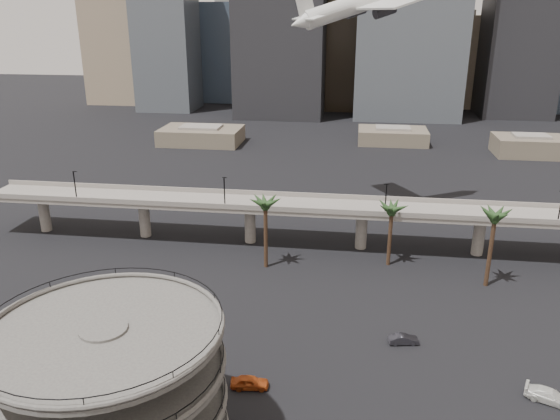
# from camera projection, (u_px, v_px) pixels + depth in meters

# --- Properties ---
(parking_ramp) EXTENTS (22.20, 22.20, 17.35)m
(parking_ramp) POSITION_uv_depth(u_px,v_px,m) (111.00, 386.00, 51.95)
(parking_ramp) COLOR #4C4947
(parking_ramp) RESTS_ON ground
(overpass) EXTENTS (130.00, 9.30, 14.70)m
(overpass) POSITION_uv_depth(u_px,v_px,m) (305.00, 210.00, 106.06)
(overpass) COLOR gray
(overpass) RESTS_ON ground
(palm_trees) EXTENTS (42.40, 10.40, 14.00)m
(palm_trees) POSITION_uv_depth(u_px,v_px,m) (381.00, 212.00, 93.20)
(palm_trees) COLOR #422C1C
(palm_trees) RESTS_ON ground
(low_buildings) EXTENTS (135.00, 27.50, 6.80)m
(low_buildings) POSITION_uv_depth(u_px,v_px,m) (349.00, 138.00, 188.02)
(low_buildings) COLOR brown
(low_buildings) RESTS_ON ground
(skyline) EXTENTS (269.00, 86.00, 124.50)m
(skyline) POSITION_uv_depth(u_px,v_px,m) (375.00, 9.00, 242.17)
(skyline) COLOR gray
(skyline) RESTS_ON ground
(airborne_jet) EXTENTS (31.73, 29.58, 12.76)m
(airborne_jet) POSITION_uv_depth(u_px,v_px,m) (369.00, 1.00, 107.24)
(airborne_jet) COLOR silver
(airborne_jet) RESTS_ON ground
(car_a) EXTENTS (4.86, 2.37, 1.60)m
(car_a) POSITION_uv_depth(u_px,v_px,m) (250.00, 382.00, 66.71)
(car_a) COLOR #B94C1A
(car_a) RESTS_ON ground
(car_b) EXTENTS (4.41, 2.18, 1.39)m
(car_b) POSITION_uv_depth(u_px,v_px,m) (404.00, 339.00, 75.71)
(car_b) COLOR black
(car_b) RESTS_ON ground
(car_c) EXTENTS (5.92, 4.14, 1.59)m
(car_c) POSITION_uv_depth(u_px,v_px,m) (550.00, 396.00, 64.34)
(car_c) COLOR silver
(car_c) RESTS_ON ground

